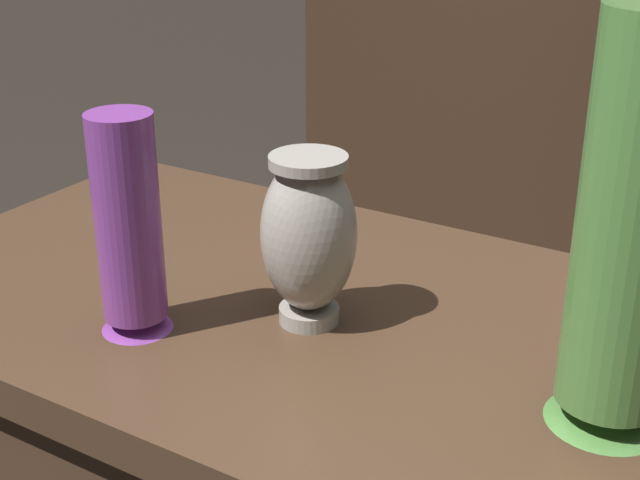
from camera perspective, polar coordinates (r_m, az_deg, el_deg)
The scene contains 3 objects.
vase_centerpiece at distance 1.04m, azimuth -0.72°, elevation 0.33°, with size 0.11×0.11×0.21m.
vase_tall_behind at distance 1.03m, azimuth -12.04°, elevation 0.77°, with size 0.08×0.08×0.26m.
vase_left_accent at distance 0.86m, azimuth 19.14°, elevation 0.22°, with size 0.12×0.12×0.41m.
Camera 1 is at (0.50, -0.84, 1.32)m, focal length 50.48 mm.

